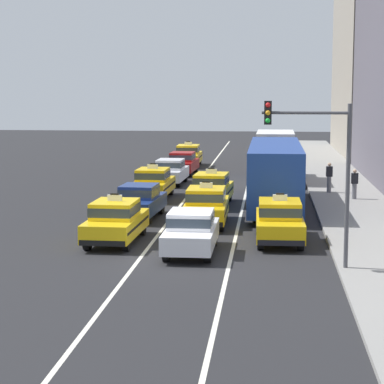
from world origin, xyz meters
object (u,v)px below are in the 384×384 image
(sedan_left_fifth, at_px, (183,163))
(taxi_right_nearest, at_px, (279,220))
(box_truck_right_third, at_px, (275,154))
(pedestrian_near_crosswalk, at_px, (355,184))
(pedestrian_by_storefront, at_px, (329,177))
(taxi_left_third, at_px, (153,183))
(taxi_center_second, at_px, (206,205))
(taxi_left_nearest, at_px, (116,220))
(sedan_left_second, at_px, (140,200))
(taxi_left_sixth, at_px, (188,155))
(bus_right_second, at_px, (275,172))
(sedan_center_nearest, at_px, (191,231))
(traffic_light_pole, at_px, (318,156))
(taxi_center_third, at_px, (212,188))
(sedan_left_fourth, at_px, (170,171))

(sedan_left_fifth, xyz_separation_m, taxi_right_nearest, (6.42, -22.75, 0.03))
(taxi_right_nearest, bearing_deg, box_truck_right_third, 90.17)
(pedestrian_near_crosswalk, distance_m, pedestrian_by_storefront, 2.67)
(taxi_left_third, height_order, pedestrian_by_storefront, taxi_left_third)
(taxi_left_third, height_order, taxi_center_second, same)
(taxi_left_nearest, distance_m, sedan_left_second, 5.55)
(taxi_left_sixth, distance_m, bus_right_second, 20.94)
(sedan_left_fifth, xyz_separation_m, bus_right_second, (6.29, -14.24, 0.97))
(sedan_left_second, distance_m, taxi_left_sixth, 23.56)
(sedan_center_nearest, xyz_separation_m, traffic_light_pole, (4.37, -2.28, 2.97))
(sedan_center_nearest, bearing_deg, taxi_left_third, 104.45)
(sedan_left_second, xyz_separation_m, bus_right_second, (6.23, 3.67, 0.97))
(taxi_center_third, height_order, bus_right_second, bus_right_second)
(pedestrian_near_crosswalk, bearing_deg, taxi_right_nearest, -110.11)
(taxi_left_sixth, relative_size, pedestrian_by_storefront, 2.72)
(taxi_center_second, xyz_separation_m, traffic_light_pole, (4.30, -8.12, 2.94))
(sedan_left_fifth, relative_size, traffic_light_pole, 0.78)
(pedestrian_by_storefront, bearing_deg, sedan_left_fifth, 135.57)
(taxi_left_third, relative_size, box_truck_right_third, 0.66)
(sedan_left_fifth, relative_size, pedestrian_near_crosswalk, 2.76)
(taxi_right_nearest, xyz_separation_m, pedestrian_near_crosswalk, (4.08, 11.16, 0.07))
(taxi_left_nearest, height_order, pedestrian_near_crosswalk, taxi_left_nearest)
(taxi_right_nearest, relative_size, bus_right_second, 0.41)
(taxi_center_third, xyz_separation_m, pedestrian_by_storefront, (6.30, 4.49, 0.13))
(sedan_left_fourth, height_order, sedan_center_nearest, same)
(sedan_left_fourth, relative_size, box_truck_right_third, 0.62)
(taxi_left_sixth, height_order, taxi_right_nearest, same)
(traffic_light_pole, bearing_deg, sedan_left_fourth, 109.28)
(taxi_left_third, xyz_separation_m, pedestrian_by_storefront, (9.64, 2.44, 0.13))
(taxi_center_second, bearing_deg, taxi_left_sixth, 97.92)
(sedan_left_second, relative_size, sedan_left_fourth, 1.01)
(taxi_left_sixth, xyz_separation_m, taxi_center_third, (3.27, -19.31, 0.00))
(sedan_left_second, xyz_separation_m, pedestrian_near_crosswalk, (10.45, 6.32, 0.10))
(taxi_left_sixth, bearing_deg, taxi_center_second, -82.08)
(sedan_left_fourth, bearing_deg, pedestrian_near_crosswalk, -30.34)
(taxi_center_second, relative_size, traffic_light_pole, 0.82)
(sedan_center_nearest, distance_m, traffic_light_pole, 5.76)
(sedan_left_second, bearing_deg, taxi_left_third, 93.06)
(taxi_center_third, bearing_deg, taxi_left_third, 148.57)
(taxi_left_nearest, bearing_deg, sedan_left_second, 90.15)
(taxi_left_nearest, height_order, pedestrian_by_storefront, taxi_left_nearest)
(taxi_left_sixth, height_order, bus_right_second, bus_right_second)
(taxi_center_second, distance_m, traffic_light_pole, 9.65)
(box_truck_right_third, bearing_deg, sedan_left_fifth, 151.09)
(sedan_center_nearest, relative_size, box_truck_right_third, 0.62)
(taxi_left_sixth, xyz_separation_m, taxi_right_nearest, (6.63, -28.39, 0.00))
(sedan_left_fourth, relative_size, pedestrian_by_storefront, 2.59)
(taxi_center_third, distance_m, taxi_right_nearest, 9.68)
(taxi_left_third, relative_size, sedan_left_fourth, 1.05)
(taxi_center_second, distance_m, taxi_center_third, 5.62)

